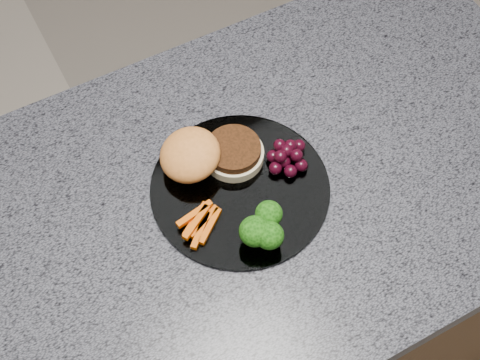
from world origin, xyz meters
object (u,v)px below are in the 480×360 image
(plate, at_px, (240,188))
(burger, at_px, (206,156))
(island_cabinet, at_px, (216,322))
(grape_bunch, at_px, (288,156))

(plate, xyz_separation_m, burger, (-0.02, 0.06, 0.02))
(island_cabinet, distance_m, burger, 0.50)
(grape_bunch, bearing_deg, burger, 153.29)
(island_cabinet, bearing_deg, plate, 6.00)
(island_cabinet, relative_size, burger, 7.72)
(burger, height_order, grape_bunch, burger)
(island_cabinet, bearing_deg, burger, 62.55)
(plate, bearing_deg, island_cabinet, -174.00)
(island_cabinet, height_order, burger, burger)
(island_cabinet, xyz_separation_m, plate, (0.06, 0.01, 0.47))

